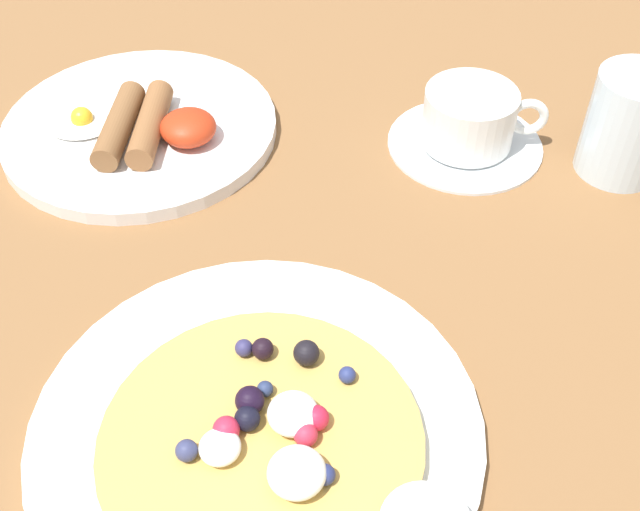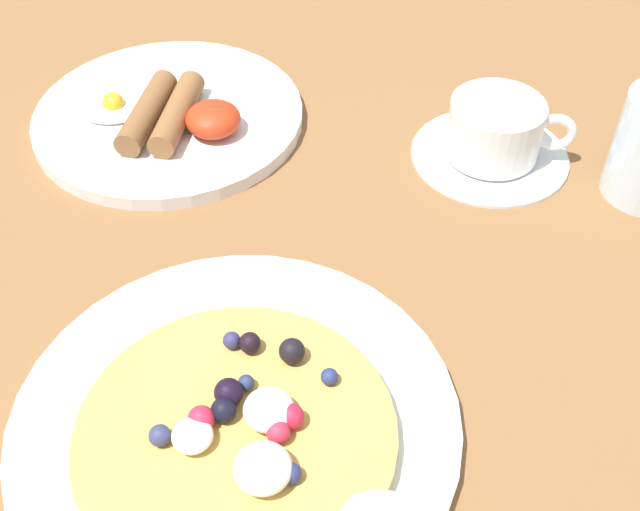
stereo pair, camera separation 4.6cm
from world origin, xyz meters
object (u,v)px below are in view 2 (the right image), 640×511
Objects in this scene: pancake_plate at (236,421)px; breakfast_plate at (169,117)px; coffee_cup at (496,128)px; coffee_saucer at (490,154)px.

pancake_plate is 1.15× the size of breakfast_plate.
breakfast_plate is 30.11cm from coffee_cup.
coffee_saucer is (28.85, -7.69, -0.35)cm from breakfast_plate.
breakfast_plate is at bearing 165.07° from coffee_saucer.
coffee_saucer is (22.90, 26.18, -0.30)cm from pancake_plate.
coffee_saucer is 2.92cm from coffee_cup.
pancake_plate is 34.78cm from coffee_saucer.
coffee_saucer is at bearing 48.83° from pancake_plate.
breakfast_plate is 2.30× the size of coffee_cup.
pancake_plate is at bearing -131.17° from coffee_saucer.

